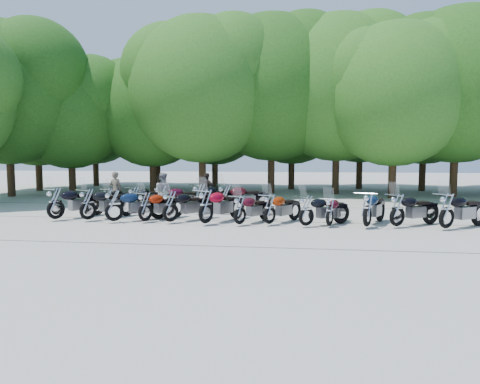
# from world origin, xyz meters

# --- Properties ---
(ground) EXTENTS (90.00, 90.00, 0.00)m
(ground) POSITION_xyz_m (0.00, 0.00, 0.00)
(ground) COLOR #A9A299
(ground) RESTS_ON ground
(tree_0) EXTENTS (7.50, 7.50, 9.21)m
(tree_0) POSITION_xyz_m (-15.42, 12.98, 5.45)
(tree_0) COLOR #3A2614
(tree_0) RESTS_ON ground
(tree_1) EXTENTS (6.97, 6.97, 8.55)m
(tree_1) POSITION_xyz_m (-12.04, 11.24, 5.06)
(tree_1) COLOR #3A2614
(tree_1) RESTS_ON ground
(tree_2) EXTENTS (7.31, 7.31, 8.97)m
(tree_2) POSITION_xyz_m (-7.25, 12.84, 5.31)
(tree_2) COLOR #3A2614
(tree_2) RESTS_ON ground
(tree_3) EXTENTS (8.70, 8.70, 10.67)m
(tree_3) POSITION_xyz_m (-3.57, 11.24, 6.32)
(tree_3) COLOR #3A2614
(tree_3) RESTS_ON ground
(tree_4) EXTENTS (9.13, 9.13, 11.20)m
(tree_4) POSITION_xyz_m (0.54, 13.09, 6.64)
(tree_4) COLOR #3A2614
(tree_4) RESTS_ON ground
(tree_5) EXTENTS (9.04, 9.04, 11.10)m
(tree_5) POSITION_xyz_m (4.61, 13.20, 6.57)
(tree_5) COLOR #3A2614
(tree_5) RESTS_ON ground
(tree_6) EXTENTS (8.00, 8.00, 9.82)m
(tree_6) POSITION_xyz_m (7.55, 10.82, 5.81)
(tree_6) COLOR #3A2614
(tree_6) RESTS_ON ground
(tree_7) EXTENTS (8.79, 8.79, 10.79)m
(tree_7) POSITION_xyz_m (11.20, 11.78, 6.39)
(tree_7) COLOR #3A2614
(tree_7) RESTS_ON ground
(tree_9) EXTENTS (7.59, 7.59, 9.32)m
(tree_9) POSITION_xyz_m (-13.53, 17.59, 5.52)
(tree_9) COLOR #3A2614
(tree_9) RESTS_ON ground
(tree_10) EXTENTS (7.78, 7.78, 9.55)m
(tree_10) POSITION_xyz_m (-8.29, 16.97, 5.66)
(tree_10) COLOR #3A2614
(tree_10) RESTS_ON ground
(tree_11) EXTENTS (7.56, 7.56, 9.28)m
(tree_11) POSITION_xyz_m (-3.76, 16.43, 5.49)
(tree_11) COLOR #3A2614
(tree_11) RESTS_ON ground
(tree_12) EXTENTS (7.88, 7.88, 9.67)m
(tree_12) POSITION_xyz_m (1.80, 16.47, 5.72)
(tree_12) COLOR #3A2614
(tree_12) RESTS_ON ground
(tree_13) EXTENTS (8.31, 8.31, 10.20)m
(tree_13) POSITION_xyz_m (6.69, 17.47, 6.04)
(tree_13) COLOR #3A2614
(tree_13) RESTS_ON ground
(tree_14) EXTENTS (8.02, 8.02, 9.84)m
(tree_14) POSITION_xyz_m (10.68, 16.09, 5.83)
(tree_14) COLOR #3A2614
(tree_14) RESTS_ON ground
(tree_17) EXTENTS (8.31, 8.31, 10.20)m
(tree_17) POSITION_xyz_m (-14.68, 9.00, 6.04)
(tree_17) COLOR #3A2614
(tree_17) RESTS_ON ground
(motorcycle_0) EXTENTS (1.87, 2.58, 1.43)m
(motorcycle_0) POSITION_xyz_m (-6.92, 0.62, 0.71)
(motorcycle_0) COLOR black
(motorcycle_0) RESTS_ON ground
(motorcycle_1) EXTENTS (1.89, 2.51, 1.39)m
(motorcycle_1) POSITION_xyz_m (-5.64, 0.65, 0.70)
(motorcycle_1) COLOR black
(motorcycle_1) RESTS_ON ground
(motorcycle_2) EXTENTS (2.33, 2.14, 1.37)m
(motorcycle_2) POSITION_xyz_m (-4.52, 0.44, 0.69)
(motorcycle_2) COLOR #0C1B35
(motorcycle_2) RESTS_ON ground
(motorcycle_3) EXTENTS (1.70, 2.31, 1.28)m
(motorcycle_3) POSITION_xyz_m (-3.41, 0.64, 0.64)
(motorcycle_3) COLOR #931905
(motorcycle_3) RESTS_ON ground
(motorcycle_4) EXTENTS (2.02, 2.33, 1.34)m
(motorcycle_4) POSITION_xyz_m (-2.43, 0.57, 0.67)
(motorcycle_4) COLOR black
(motorcycle_4) RESTS_ON ground
(motorcycle_5) EXTENTS (1.92, 2.62, 1.45)m
(motorcycle_5) POSITION_xyz_m (-1.07, 0.35, 0.73)
(motorcycle_5) COLOR maroon
(motorcycle_5) RESTS_ON ground
(motorcycle_6) EXTENTS (1.69, 2.20, 1.23)m
(motorcycle_6) POSITION_xyz_m (0.14, 0.37, 0.61)
(motorcycle_6) COLOR #3B0813
(motorcycle_6) RESTS_ON ground
(motorcycle_7) EXTENTS (1.79, 2.25, 1.27)m
(motorcycle_7) POSITION_xyz_m (1.18, 0.57, 0.63)
(motorcycle_7) COLOR maroon
(motorcycle_7) RESTS_ON ground
(motorcycle_8) EXTENTS (2.18, 1.88, 1.25)m
(motorcycle_8) POSITION_xyz_m (2.45, 0.35, 0.63)
(motorcycle_8) COLOR black
(motorcycle_8) RESTS_ON ground
(motorcycle_9) EXTENTS (1.36, 2.15, 1.17)m
(motorcycle_9) POSITION_xyz_m (3.25, 0.48, 0.58)
(motorcycle_9) COLOR #370712
(motorcycle_9) RESTS_ON ground
(motorcycle_10) EXTENTS (1.73, 2.60, 1.42)m
(motorcycle_10) POSITION_xyz_m (4.50, 0.40, 0.71)
(motorcycle_10) COLOR #0C1D37
(motorcycle_10) RESTS_ON ground
(motorcycle_11) EXTENTS (2.34, 1.95, 1.33)m
(motorcycle_11) POSITION_xyz_m (5.53, 0.62, 0.67)
(motorcycle_11) COLOR black
(motorcycle_11) RESTS_ON ground
(motorcycle_12) EXTENTS (2.46, 2.07, 1.40)m
(motorcycle_12) POSITION_xyz_m (7.05, 0.39, 0.70)
(motorcycle_12) COLOR black
(motorcycle_12) RESTS_ON ground
(motorcycle_13) EXTENTS (1.45, 2.14, 1.17)m
(motorcycle_13) POSITION_xyz_m (-6.06, 3.35, 0.58)
(motorcycle_13) COLOR black
(motorcycle_13) RESTS_ON ground
(motorcycle_14) EXTENTS (1.65, 2.28, 1.26)m
(motorcycle_14) POSITION_xyz_m (-4.86, 3.32, 0.63)
(motorcycle_14) COLOR black
(motorcycle_14) RESTS_ON ground
(motorcycle_15) EXTENTS (2.43, 1.65, 1.33)m
(motorcycle_15) POSITION_xyz_m (-3.58, 3.28, 0.66)
(motorcycle_15) COLOR #370718
(motorcycle_15) RESTS_ON ground
(motorcycle_16) EXTENTS (2.24, 2.45, 1.44)m
(motorcycle_16) POSITION_xyz_m (-1.92, 3.16, 0.72)
(motorcycle_16) COLOR black
(motorcycle_16) RESTS_ON ground
(motorcycle_17) EXTENTS (2.49, 2.12, 1.43)m
(motorcycle_17) POSITION_xyz_m (-0.83, 3.22, 0.71)
(motorcycle_17) COLOR #3D080F
(motorcycle_17) RESTS_ON ground
(rider_0) EXTENTS (0.69, 0.51, 1.72)m
(rider_0) POSITION_xyz_m (-6.15, 4.36, 0.86)
(rider_0) COLOR brown
(rider_0) RESTS_ON ground
(rider_1) EXTENTS (0.93, 0.78, 1.71)m
(rider_1) POSITION_xyz_m (-3.74, 3.78, 0.86)
(rider_1) COLOR gray
(rider_1) RESTS_ON ground
(rider_2) EXTENTS (1.06, 0.74, 1.67)m
(rider_2) POSITION_xyz_m (-1.94, 4.71, 0.84)
(rider_2) COLOR black
(rider_2) RESTS_ON ground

